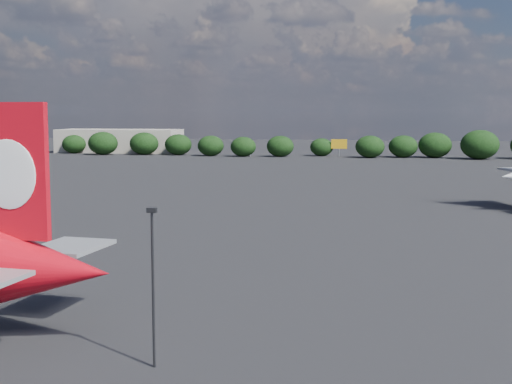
# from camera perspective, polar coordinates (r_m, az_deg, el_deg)

# --- Properties ---
(ground) EXTENTS (500.00, 500.00, 0.00)m
(ground) POSITION_cam_1_polar(r_m,az_deg,el_deg) (109.01, -3.78, -1.17)
(ground) COLOR black
(ground) RESTS_ON ground
(apron_lamp_post) EXTENTS (0.55, 0.30, 9.22)m
(apron_lamp_post) POSITION_cam_1_polar(r_m,az_deg,el_deg) (40.90, -8.25, -6.79)
(apron_lamp_post) COLOR black
(apron_lamp_post) RESTS_ON ground
(terminal_building) EXTENTS (42.00, 16.00, 8.00)m
(terminal_building) POSITION_cam_1_polar(r_m,az_deg,el_deg) (253.98, -10.84, 4.04)
(terminal_building) COLOR gray
(terminal_building) RESTS_ON ground
(highway_sign) EXTENTS (6.00, 0.30, 4.50)m
(highway_sign) POSITION_cam_1_polar(r_m,az_deg,el_deg) (225.47, -1.08, 3.63)
(highway_sign) COLOR #146419
(highway_sign) RESTS_ON ground
(billboard_yellow) EXTENTS (5.00, 0.30, 5.50)m
(billboard_yellow) POSITION_cam_1_polar(r_m,az_deg,el_deg) (227.48, 6.67, 3.80)
(billboard_yellow) COLOR gold
(billboard_yellow) RESTS_ON ground
(horizon_treeline) EXTENTS (205.28, 16.17, 8.81)m
(horizon_treeline) POSITION_cam_1_polar(r_m,az_deg,el_deg) (224.75, 7.56, 3.71)
(horizon_treeline) COLOR black
(horizon_treeline) RESTS_ON ground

